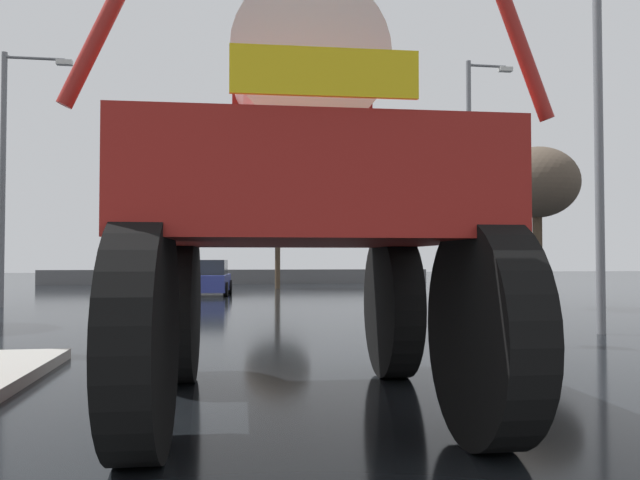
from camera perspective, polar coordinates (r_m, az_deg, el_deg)
ground_plane at (r=18.62m, az=-5.55°, el=-6.47°), size 120.00×120.00×0.00m
oversize_sprayer at (r=6.54m, az=-1.76°, el=3.01°), size 3.84×5.08×4.76m
sedan_ahead at (r=27.94m, az=-10.03°, el=-3.42°), size 2.12×4.21×1.52m
traffic_signal_near_right at (r=12.03m, az=12.28°, el=5.37°), size 0.24×0.54×4.13m
streetlight_near_right at (r=14.71m, az=24.22°, el=11.71°), size 2.02×0.24×8.89m
streetlight_far_left at (r=22.92m, az=-26.21°, el=6.14°), size 2.19×0.24×8.26m
streetlight_far_right at (r=24.16m, az=13.53°, el=6.27°), size 1.79×0.24×8.89m
bare_tree_right at (r=21.27m, az=18.92°, el=4.82°), size 2.64×2.64×5.10m
bare_tree_far_center at (r=33.87m, az=-3.83°, el=2.98°), size 3.54×3.54×5.86m
roadside_barrier at (r=40.66m, az=-7.24°, el=-3.29°), size 24.57×0.24×0.90m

